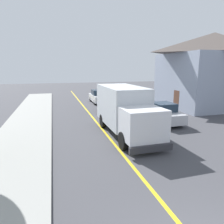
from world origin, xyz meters
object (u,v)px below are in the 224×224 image
(parked_car_mid, at_px, (99,97))
(house_across_street, at_px, (212,69))
(box_truck, at_px, (125,109))
(parked_car_near, at_px, (110,105))
(parked_van_across, at_px, (162,113))

(parked_car_mid, bearing_deg, house_across_street, -26.03)
(parked_car_mid, relative_size, house_across_street, 0.40)
(box_truck, xyz_separation_m, parked_car_near, (0.76, 6.54, -0.97))
(parked_car_near, bearing_deg, box_truck, -96.60)
(parked_car_near, relative_size, house_across_street, 0.40)
(box_truck, bearing_deg, parked_car_near, 83.40)
(parked_car_near, height_order, parked_van_across, same)
(box_truck, bearing_deg, house_across_street, 28.99)
(parked_car_mid, relative_size, parked_van_across, 1.00)
(box_truck, height_order, parked_van_across, box_truck)
(box_truck, xyz_separation_m, house_across_street, (12.95, 7.18, 2.52))
(parked_car_near, xyz_separation_m, parked_van_across, (3.19, -4.57, 0.00))
(parked_car_mid, bearing_deg, box_truck, -94.38)
(parked_car_near, distance_m, parked_van_across, 5.57)
(box_truck, relative_size, house_across_street, 0.65)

